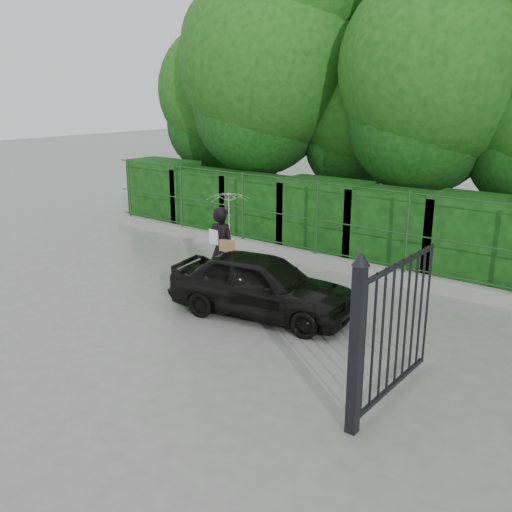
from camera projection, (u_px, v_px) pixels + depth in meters
The scene contains 8 objects.
ground at pixel (169, 317), 10.84m from camera, with size 80.00×80.00×0.00m, color gray.
kerb at pixel (302, 257), 14.18m from camera, with size 14.00×0.25×0.30m, color #9E9E99.
fence at pixel (310, 217), 13.76m from camera, with size 14.13×0.06×1.80m.
hedge at pixel (328, 218), 14.63m from camera, with size 14.20×1.20×2.19m.
trees at pixel (413, 71), 14.68m from camera, with size 17.10×6.15×8.08m.
gate at pixel (375, 333), 7.22m from camera, with size 0.22×2.33×2.36m.
woman at pixel (225, 227), 12.01m from camera, with size 0.94×0.92×2.12m.
car at pixel (261, 285), 10.77m from camera, with size 1.43×3.56×1.21m, color black.
Camera 1 is at (7.55, -6.88, 4.15)m, focal length 40.00 mm.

